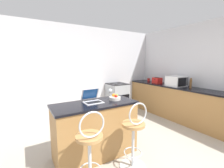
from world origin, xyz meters
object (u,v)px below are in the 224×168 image
laptop (92,99)px  stove_range (117,98)px  toaster (157,80)px  bar_stool_far (134,137)px  fruit_bowl (115,98)px  wine_glass_tall (110,91)px  pepper_mill (191,83)px  microwave (176,81)px  bar_stool_near (90,152)px  mug_red (149,80)px

laptop → stove_range: (1.55, 1.56, -0.52)m
toaster → laptop: bearing=-159.9°
bar_stool_far → fruit_bowl: bearing=85.8°
bar_stool_far → wine_glass_tall: wine_glass_tall is taller
wine_glass_tall → laptop: bearing=-164.1°
laptop → pepper_mill: (2.72, -0.08, 0.07)m
microwave → bar_stool_far: bearing=-157.1°
bar_stool_near → bar_stool_far: (0.70, 0.00, 0.00)m
bar_stool_far → microwave: 2.56m
toaster → microwave: bearing=-89.7°
toaster → mug_red: bearing=75.2°
laptop → stove_range: laptop is taller
mug_red → bar_stool_far: bearing=-138.5°
stove_range → wine_glass_tall: 1.92m
stove_range → pepper_mill: (1.17, -1.65, 0.59)m
laptop → toaster: bearing=20.1°
laptop → microwave: microwave is taller
fruit_bowl → microwave: bearing=9.5°
bar_stool_near → wine_glass_tall: (0.77, 0.80, 0.55)m
toaster → wine_glass_tall: toaster is taller
fruit_bowl → bar_stool_near: bearing=-141.3°
pepper_mill → wine_glass_tall: bearing=174.8°
stove_range → microwave: bearing=-48.7°
wine_glass_tall → mug_red: bearing=29.7°
stove_range → pepper_mill: pepper_mill is taller
stove_range → mug_red: 1.34m
bar_stool_far → fruit_bowl: size_ratio=5.09×
bar_stool_near → fruit_bowl: (0.74, 0.59, 0.47)m
toaster → mug_red: 0.51m
laptop → microwave: 2.68m
microwave → stove_range: microwave is taller
mug_red → fruit_bowl: fruit_bowl is taller
microwave → fruit_bowl: (-2.26, -0.38, -0.10)m
toaster → bar_stool_far: bearing=-144.2°
bar_stool_far → pepper_mill: bearing=14.2°
pepper_mill → mug_red: pepper_mill is taller
bar_stool_far → pepper_mill: (2.36, 0.60, 0.56)m
laptop → pepper_mill: pepper_mill is taller
bar_stool_far → wine_glass_tall: 0.98m
laptop → bar_stool_near: bearing=-116.1°
mug_red → pepper_mill: bearing=-92.6°
bar_stool_far → mug_red: 3.28m
bar_stool_far → microwave: (2.30, 0.97, 0.57)m
toaster → fruit_bowl: (-2.26, -1.06, -0.05)m
microwave → toaster: size_ratio=1.97×
bar_stool_near → fruit_bowl: bearing=38.7°
laptop → microwave: (2.67, 0.29, 0.08)m
bar_stool_far → toaster: 2.88m
wine_glass_tall → fruit_bowl: bearing=-96.6°
toaster → pepper_mill: (0.06, -1.06, 0.04)m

